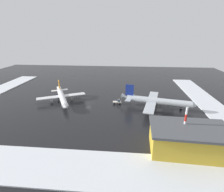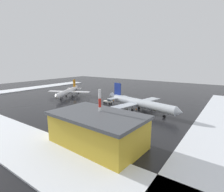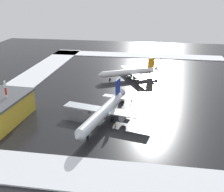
{
  "view_description": "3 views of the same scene",
  "coord_description": "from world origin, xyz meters",
  "px_view_note": "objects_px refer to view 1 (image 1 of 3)",
  "views": [
    {
      "loc": [
        21.6,
        -89.56,
        36.95
      ],
      "look_at": [
        13.54,
        -0.73,
        5.05
      ],
      "focal_mm": 28.0,
      "sensor_mm": 36.0,
      "label": 1
    },
    {
      "loc": [
        70.29,
        -72.07,
        22.12
      ],
      "look_at": [
        17.95,
        2.16,
        4.02
      ],
      "focal_mm": 28.0,
      "sensor_mm": 36.0,
      "label": 2
    },
    {
      "loc": [
        123.84,
        13.89,
        44.3
      ],
      "look_at": [
        19.15,
        -3.04,
        2.98
      ],
      "focal_mm": 45.0,
      "sensor_mm": 36.0,
      "label": 3
    }
  ],
  "objects_px": {
    "pushback_tug": "(118,102)",
    "cargo_hangar": "(189,139)",
    "airplane_distant_tail": "(62,97)",
    "ground_crew_mid_apron": "(161,103)",
    "airplane_far_rear": "(156,101)",
    "antenna_mast": "(184,128)",
    "ground_crew_by_nose_gear": "(119,100)",
    "ground_crew_beside_wing": "(154,107)"
  },
  "relations": [
    {
      "from": "ground_crew_mid_apron",
      "to": "antenna_mast",
      "type": "xyz_separation_m",
      "value": [
        0.49,
        -37.82,
        6.4
      ]
    },
    {
      "from": "airplane_far_rear",
      "to": "cargo_hangar",
      "type": "bearing_deg",
      "value": -69.07
    },
    {
      "from": "ground_crew_beside_wing",
      "to": "antenna_mast",
      "type": "height_order",
      "value": "antenna_mast"
    },
    {
      "from": "cargo_hangar",
      "to": "airplane_distant_tail",
      "type": "bearing_deg",
      "value": 148.46
    },
    {
      "from": "pushback_tug",
      "to": "airplane_distant_tail",
      "type": "bearing_deg",
      "value": 174.92
    },
    {
      "from": "ground_crew_mid_apron",
      "to": "ground_crew_beside_wing",
      "type": "distance_m",
      "value": 7.68
    },
    {
      "from": "ground_crew_beside_wing",
      "to": "cargo_hangar",
      "type": "bearing_deg",
      "value": -77.02
    },
    {
      "from": "ground_crew_beside_wing",
      "to": "cargo_hangar",
      "type": "xyz_separation_m",
      "value": [
        6.13,
        -34.09,
        3.47
      ]
    },
    {
      "from": "airplane_distant_tail",
      "to": "ground_crew_beside_wing",
      "type": "relative_size",
      "value": 17.89
    },
    {
      "from": "pushback_tug",
      "to": "ground_crew_mid_apron",
      "type": "distance_m",
      "value": 24.02
    },
    {
      "from": "ground_crew_by_nose_gear",
      "to": "cargo_hangar",
      "type": "relative_size",
      "value": 0.07
    },
    {
      "from": "airplane_far_rear",
      "to": "ground_crew_mid_apron",
      "type": "bearing_deg",
      "value": 65.76
    },
    {
      "from": "ground_crew_by_nose_gear",
      "to": "antenna_mast",
      "type": "height_order",
      "value": "antenna_mast"
    },
    {
      "from": "airplane_far_rear",
      "to": "pushback_tug",
      "type": "height_order",
      "value": "airplane_far_rear"
    },
    {
      "from": "ground_crew_beside_wing",
      "to": "cargo_hangar",
      "type": "distance_m",
      "value": 34.81
    },
    {
      "from": "ground_crew_by_nose_gear",
      "to": "cargo_hangar",
      "type": "bearing_deg",
      "value": -25.58
    },
    {
      "from": "ground_crew_by_nose_gear",
      "to": "antenna_mast",
      "type": "xyz_separation_m",
      "value": [
        23.8,
        -41.07,
        6.4
      ]
    },
    {
      "from": "airplane_distant_tail",
      "to": "ground_crew_mid_apron",
      "type": "distance_m",
      "value": 55.68
    },
    {
      "from": "airplane_far_rear",
      "to": "antenna_mast",
      "type": "relative_size",
      "value": 2.62
    },
    {
      "from": "antenna_mast",
      "to": "cargo_hangar",
      "type": "xyz_separation_m",
      "value": [
        1.1,
        -2.47,
        -2.93
      ]
    },
    {
      "from": "antenna_mast",
      "to": "cargo_hangar",
      "type": "distance_m",
      "value": 3.99
    },
    {
      "from": "antenna_mast",
      "to": "ground_crew_by_nose_gear",
      "type": "bearing_deg",
      "value": 120.1
    },
    {
      "from": "ground_crew_by_nose_gear",
      "to": "cargo_hangar",
      "type": "height_order",
      "value": "cargo_hangar"
    },
    {
      "from": "airplane_distant_tail",
      "to": "ground_crew_beside_wing",
      "type": "bearing_deg",
      "value": 57.44
    },
    {
      "from": "ground_crew_beside_wing",
      "to": "airplane_far_rear",
      "type": "bearing_deg",
      "value": 58.92
    },
    {
      "from": "airplane_far_rear",
      "to": "antenna_mast",
      "type": "distance_m",
      "value": 33.47
    },
    {
      "from": "ground_crew_by_nose_gear",
      "to": "ground_crew_beside_wing",
      "type": "xyz_separation_m",
      "value": [
        18.77,
        -9.45,
        0.0
      ]
    },
    {
      "from": "airplane_far_rear",
      "to": "cargo_hangar",
      "type": "distance_m",
      "value": 35.88
    },
    {
      "from": "ground_crew_mid_apron",
      "to": "ground_crew_by_nose_gear",
      "type": "bearing_deg",
      "value": 8.83
    },
    {
      "from": "airplane_distant_tail",
      "to": "ground_crew_mid_apron",
      "type": "relative_size",
      "value": 17.89
    },
    {
      "from": "cargo_hangar",
      "to": "pushback_tug",
      "type": "bearing_deg",
      "value": 125.95
    },
    {
      "from": "pushback_tug",
      "to": "antenna_mast",
      "type": "bearing_deg",
      "value": -61.66
    },
    {
      "from": "airplane_distant_tail",
      "to": "antenna_mast",
      "type": "distance_m",
      "value": 67.23
    },
    {
      "from": "airplane_far_rear",
      "to": "ground_crew_beside_wing",
      "type": "distance_m",
      "value": 3.31
    },
    {
      "from": "pushback_tug",
      "to": "cargo_hangar",
      "type": "relative_size",
      "value": 0.19
    },
    {
      "from": "airplane_far_rear",
      "to": "pushback_tug",
      "type": "bearing_deg",
      "value": -178.04
    },
    {
      "from": "airplane_distant_tail",
      "to": "cargo_hangar",
      "type": "distance_m",
      "value": 69.4
    },
    {
      "from": "pushback_tug",
      "to": "ground_crew_mid_apron",
      "type": "height_order",
      "value": "pushback_tug"
    },
    {
      "from": "ground_crew_by_nose_gear",
      "to": "antenna_mast",
      "type": "bearing_deg",
      "value": -25.24
    },
    {
      "from": "airplane_distant_tail",
      "to": "ground_crew_mid_apron",
      "type": "bearing_deg",
      "value": 64.28
    },
    {
      "from": "airplane_far_rear",
      "to": "ground_crew_by_nose_gear",
      "type": "relative_size",
      "value": 22.54
    },
    {
      "from": "pushback_tug",
      "to": "ground_crew_by_nose_gear",
      "type": "distance_m",
      "value": 4.26
    }
  ]
}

